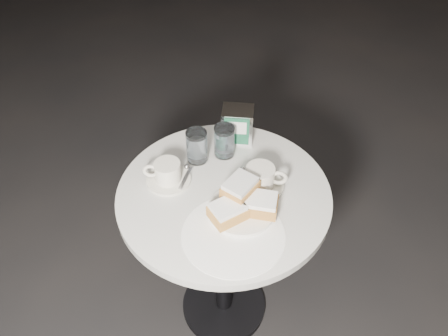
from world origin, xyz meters
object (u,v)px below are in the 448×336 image
water_glass_left (197,146)px  coffee_cup_left (167,173)px  cafe_table (224,229)px  coffee_cup_right (260,179)px  beignet_plate (242,204)px  water_glass_right (224,141)px  napkin_dispenser (238,125)px

water_glass_left → coffee_cup_left: bearing=-129.6°
cafe_table → coffee_cup_right: (0.12, 0.02, 0.23)m
cafe_table → beignet_plate: 0.26m
water_glass_right → napkin_dispenser: bearing=61.8°
cafe_table → water_glass_right: bearing=91.0°
cafe_table → water_glass_left: 0.31m
cafe_table → beignet_plate: beignet_plate is taller
cafe_table → beignet_plate: (0.06, -0.09, 0.24)m
cafe_table → coffee_cup_right: coffee_cup_right is taller
coffee_cup_left → water_glass_right: bearing=37.1°
coffee_cup_left → coffee_cup_right: 0.31m
cafe_table → coffee_cup_left: 0.30m
cafe_table → coffee_cup_right: 0.26m
water_glass_right → coffee_cup_right: bearing=-52.8°
water_glass_right → napkin_dispenser: (0.05, 0.08, 0.01)m
coffee_cup_left → cafe_table: bearing=-13.3°
beignet_plate → napkin_dispenser: size_ratio=1.97×
water_glass_right → beignet_plate: bearing=-77.1°
cafe_table → coffee_cup_right: size_ratio=4.27×
cafe_table → water_glass_right: size_ratio=6.39×
water_glass_right → cafe_table: bearing=-89.0°
beignet_plate → coffee_cup_left: (-0.25, 0.13, -0.00)m
beignet_plate → coffee_cup_left: 0.28m
cafe_table → napkin_dispenser: size_ratio=5.76×
coffee_cup_left → coffee_cup_right: (0.30, -0.02, 0.00)m
water_glass_left → water_glass_right: water_glass_left is taller
coffee_cup_left → water_glass_left: water_glass_left is taller
napkin_dispenser → cafe_table: bearing=-94.7°
cafe_table → water_glass_right: 0.31m
beignet_plate → water_glass_right: size_ratio=2.19×
coffee_cup_right → water_glass_left: 0.25m
water_glass_left → beignet_plate: bearing=-57.2°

